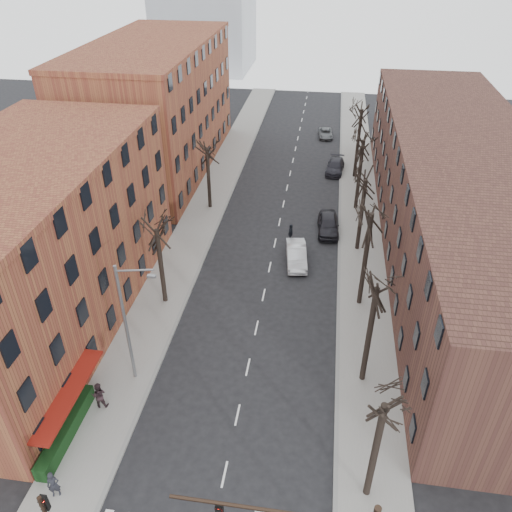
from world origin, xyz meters
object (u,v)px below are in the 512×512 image
at_px(silver_sedan, 296,255).
at_px(parked_car_near, 328,224).
at_px(pedestrian_a, 54,485).
at_px(parked_car_mid, 335,167).

height_order(silver_sedan, parked_car_near, parked_car_near).
xyz_separation_m(silver_sedan, parked_car_near, (2.63, 5.77, 0.05)).
bearing_deg(pedestrian_a, silver_sedan, 42.47).
height_order(silver_sedan, parked_car_mid, silver_sedan).
bearing_deg(parked_car_near, pedestrian_a, -117.68).
bearing_deg(parked_car_near, silver_sedan, -117.81).
height_order(parked_car_near, parked_car_mid, parked_car_near).
distance_m(silver_sedan, pedestrian_a, 25.84).
height_order(silver_sedan, pedestrian_a, pedestrian_a).
bearing_deg(silver_sedan, parked_car_near, 57.77).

